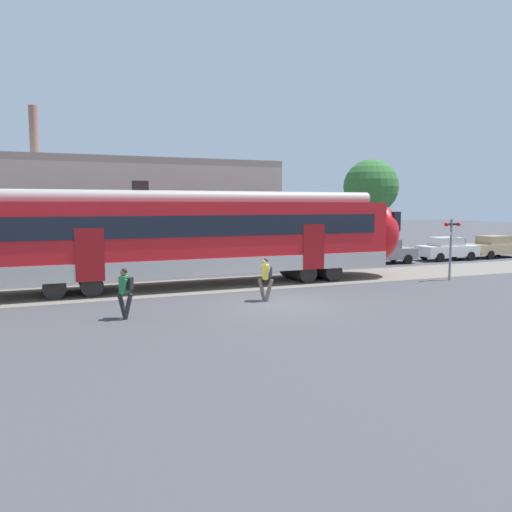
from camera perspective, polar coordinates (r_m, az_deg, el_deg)
ground_plane at (r=18.61m, az=3.02°, el=-5.61°), size 160.00×160.00×0.00m
pedestrian_green at (r=16.76m, az=-14.72°, el=-3.65°), size 0.56×0.66×1.67m
pedestrian_yellow at (r=19.22m, az=1.15°, el=-2.24°), size 0.57×0.65×1.67m
parked_car_grey at (r=32.39m, az=14.35°, el=0.53°), size 4.07×1.90×1.54m
parked_car_white at (r=35.65m, az=21.01°, el=0.80°), size 4.07×1.90×1.54m
parked_car_tan at (r=38.68m, az=25.57°, el=0.99°), size 4.04×1.83×1.54m
crossing_signal at (r=26.22m, az=21.41°, el=1.77°), size 0.96×0.22×3.00m
background_building at (r=31.36m, az=-13.93°, el=4.81°), size 17.70×5.00×9.20m
street_tree_right at (r=36.91m, az=13.01°, el=7.68°), size 3.91×3.91×6.92m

